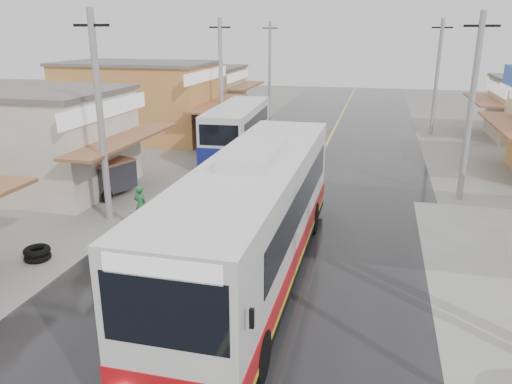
% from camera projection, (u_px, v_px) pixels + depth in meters
% --- Properties ---
extents(road, '(12.00, 90.00, 0.02)m').
position_uv_depth(road, '(305.00, 187.00, 24.03)').
color(road, black).
rests_on(road, ground).
extents(centre_line, '(0.15, 90.00, 0.01)m').
position_uv_depth(centre_line, '(305.00, 187.00, 24.02)').
color(centre_line, '#D8CC4C').
rests_on(centre_line, road).
extents(shopfronts_left, '(11.00, 44.00, 5.20)m').
position_uv_depth(shopfronts_left, '(96.00, 157.00, 29.75)').
color(shopfronts_left, tan).
rests_on(shopfronts_left, ground).
extents(utility_poles_left, '(1.60, 50.00, 8.00)m').
position_uv_depth(utility_poles_left, '(177.00, 173.00, 26.54)').
color(utility_poles_left, gray).
rests_on(utility_poles_left, ground).
extents(utility_poles_right, '(1.60, 36.00, 8.00)m').
position_uv_depth(utility_poles_right, '(459.00, 199.00, 22.44)').
color(utility_poles_right, gray).
rests_on(utility_poles_right, ground).
extents(coach_bus, '(3.04, 12.96, 4.04)m').
position_uv_depth(coach_bus, '(255.00, 219.00, 14.69)').
color(coach_bus, silver).
rests_on(coach_bus, road).
extents(second_bus, '(2.93, 9.07, 2.97)m').
position_uv_depth(second_bus, '(238.00, 129.00, 29.84)').
color(second_bus, silver).
rests_on(second_bus, road).
extents(cyclist, '(0.83, 1.79, 1.86)m').
position_uv_depth(cyclist, '(144.00, 217.00, 18.60)').
color(cyclist, black).
rests_on(cyclist, ground).
extents(tricycle_near, '(1.96, 2.45, 1.63)m').
position_uv_depth(tricycle_near, '(111.00, 176.00, 22.65)').
color(tricycle_near, '#26262D').
rests_on(tricycle_near, ground).
extents(tyre_stack, '(0.87, 0.87, 0.44)m').
position_uv_depth(tyre_stack, '(37.00, 254.00, 16.43)').
color(tyre_stack, black).
rests_on(tyre_stack, ground).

